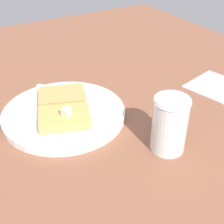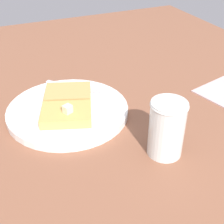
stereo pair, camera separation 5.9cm
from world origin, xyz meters
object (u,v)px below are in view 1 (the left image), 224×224
at_px(syrup_jar, 169,126).
at_px(plate, 64,113).
at_px(napkin, 215,86).
at_px(fork, 73,91).

bearing_deg(syrup_jar, plate, 32.66).
xyz_separation_m(plate, syrup_jar, (-0.19, -0.12, 0.04)).
height_order(syrup_jar, napkin, syrup_jar).
distance_m(fork, syrup_jar, 0.26).
relative_size(plate, syrup_jar, 2.44).
bearing_deg(fork, napkin, -112.05).
height_order(fork, napkin, fork).
bearing_deg(plate, fork, -38.16).
distance_m(plate, syrup_jar, 0.23).
bearing_deg(syrup_jar, napkin, -64.17).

